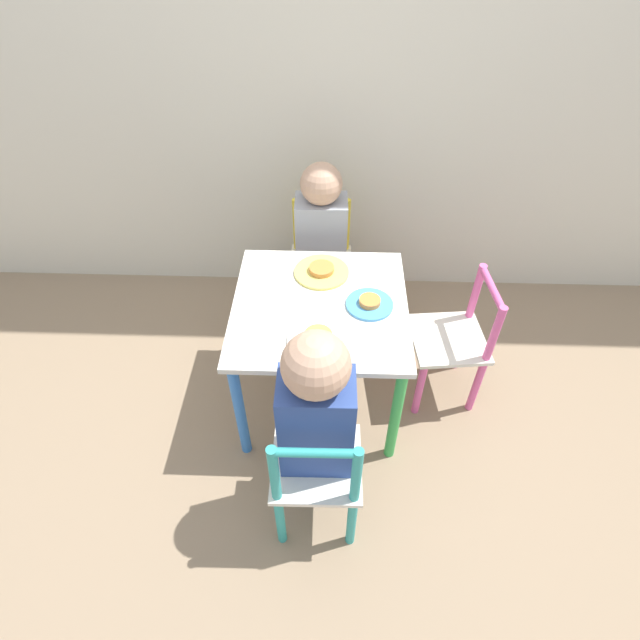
{
  "coord_description": "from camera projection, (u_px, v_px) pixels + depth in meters",
  "views": [
    {
      "loc": [
        0.04,
        -1.21,
        1.6
      ],
      "look_at": [
        0.0,
        0.0,
        0.41
      ],
      "focal_mm": 28.0,
      "sensor_mm": 36.0,
      "label": 1
    }
  ],
  "objects": [
    {
      "name": "child_back",
      "position": [
        321.0,
        237.0,
        1.97
      ],
      "size": [
        0.2,
        0.21,
        0.75
      ],
      "rotation": [
        0.0,
        0.0,
        0.02
      ],
      "color": "#4C608E",
      "rests_on": "ground_plane"
    },
    {
      "name": "plate_back",
      "position": [
        322.0,
        271.0,
        1.75
      ],
      "size": [
        0.19,
        0.19,
        0.03
      ],
      "color": "#EADB66",
      "rests_on": "kids_table"
    },
    {
      "name": "storage_bin",
      "position": [
        314.0,
        292.0,
        2.3
      ],
      "size": [
        0.26,
        0.28,
        0.16
      ],
      "color": "slate",
      "rests_on": "ground_plane"
    },
    {
      "name": "chair_yellow",
      "position": [
        321.0,
        265.0,
        2.15
      ],
      "size": [
        0.27,
        0.27,
        0.53
      ],
      "rotation": [
        0.0,
        0.0,
        0.02
      ],
      "color": "silver",
      "rests_on": "ground_plane"
    },
    {
      "name": "kids_table",
      "position": [
        320.0,
        320.0,
        1.69
      ],
      "size": [
        0.58,
        0.58,
        0.48
      ],
      "color": "silver",
      "rests_on": "ground_plane"
    },
    {
      "name": "chair_teal",
      "position": [
        316.0,
        474.0,
        1.45
      ],
      "size": [
        0.26,
        0.26,
        0.53
      ],
      "rotation": [
        0.0,
        0.0,
        -3.13
      ],
      "color": "silver",
      "rests_on": "ground_plane"
    },
    {
      "name": "chair_pink",
      "position": [
        453.0,
        342.0,
        1.82
      ],
      "size": [
        0.28,
        0.28,
        0.53
      ],
      "rotation": [
        0.0,
        0.0,
        -1.47
      ],
      "color": "silver",
      "rests_on": "ground_plane"
    },
    {
      "name": "plate_front",
      "position": [
        318.0,
        338.0,
        1.52
      ],
      "size": [
        0.19,
        0.19,
        0.03
      ],
      "color": "white",
      "rests_on": "kids_table"
    },
    {
      "name": "plate_right",
      "position": [
        370.0,
        303.0,
        1.63
      ],
      "size": [
        0.16,
        0.16,
        0.03
      ],
      "color": "#4C9EE0",
      "rests_on": "kids_table"
    },
    {
      "name": "ground_plane",
      "position": [
        320.0,
        394.0,
        1.98
      ],
      "size": [
        6.0,
        6.0,
        0.0
      ],
      "primitive_type": "plane",
      "color": "#8C755B"
    },
    {
      "name": "child_front",
      "position": [
        317.0,
        414.0,
        1.34
      ],
      "size": [
        0.2,
        0.22,
        0.79
      ],
      "rotation": [
        0.0,
        0.0,
        -3.13
      ],
      "color": "#4C608E",
      "rests_on": "ground_plane"
    }
  ]
}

